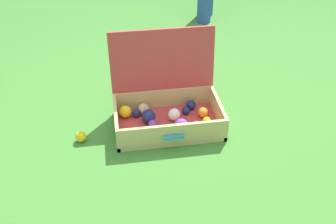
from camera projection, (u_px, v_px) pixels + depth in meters
The scene contains 3 objects.
ground_plane at pixel (179, 133), 2.20m from camera, with size 16.00×16.00×0.00m, color #3D7A2D.
open_suitcase at pixel (165, 105), 2.22m from camera, with size 0.60×0.44×0.50m.
stray_ball_on_grass at pixel (81, 137), 2.13m from camera, with size 0.06×0.06×0.06m, color yellow.
Camera 1 is at (-0.33, -1.68, 1.39)m, focal length 41.94 mm.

